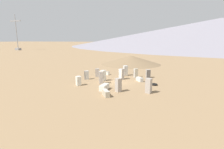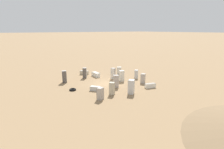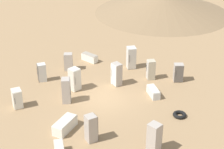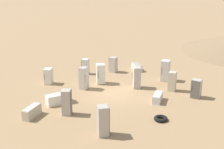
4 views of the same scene
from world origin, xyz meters
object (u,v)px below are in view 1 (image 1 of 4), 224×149
Objects in this scene: discarded_fridge_7 at (97,73)px; discarded_fridge_9 at (149,86)px; discarded_fridge_13 at (136,73)px; scrap_tire at (154,84)px; discarded_fridge_5 at (121,74)px; discarded_fridge_10 at (103,76)px; discarded_fridge_0 at (125,71)px; discarded_fridge_4 at (140,79)px; discarded_fridge_3 at (104,87)px; discarded_fridge_6 at (101,78)px; discarded_fridge_1 at (106,93)px; power_pylon_0 at (17,39)px; discarded_fridge_14 at (87,75)px; discarded_fridge_8 at (78,81)px; discarded_fridge_12 at (148,74)px; discarded_fridge_2 at (118,85)px; discarded_fridge_11 at (106,73)px.

discarded_fridge_7 is 12.57m from discarded_fridge_9.
discarded_fridge_13 reaches higher than scrap_tire.
discarded_fridge_5 is 1.22× the size of discarded_fridge_7.
discarded_fridge_7 is 0.85× the size of discarded_fridge_10.
discarded_fridge_0 is 1.04× the size of discarded_fridge_5.
discarded_fridge_3 is at bearing -159.48° from discarded_fridge_4.
discarded_fridge_4 is at bearing 169.47° from discarded_fridge_13.
discarded_fridge_1 is at bearing -0.89° from discarded_fridge_6.
discarded_fridge_0 is 5.05m from discarded_fridge_4.
discarded_fridge_9 is (-90.93, 70.80, -6.05)m from power_pylon_0.
discarded_fridge_4 is at bearing 128.33° from discarded_fridge_9.
discarded_fridge_13 is at bearing -106.10° from discarded_fridge_14.
discarded_fridge_6 reaches higher than discarded_fridge_1.
discarded_fridge_1 is 1.15× the size of discarded_fridge_8.
discarded_fridge_0 is at bearing 92.07° from discarded_fridge_4.
power_pylon_0 reaches higher than discarded_fridge_12.
discarded_fridge_2 is at bearing 140.66° from power_pylon_0.
discarded_fridge_14 is (0.98, 2.60, -0.01)m from discarded_fridge_7.
discarded_fridge_8 is (0.41, 6.68, -0.06)m from discarded_fridge_7.
scrap_tire is (-11.54, 0.65, -0.63)m from discarded_fridge_14.
power_pylon_0 is 16.09× the size of discarded_fridge_8.
discarded_fridge_4 is 9.11m from discarded_fridge_14.
discarded_fridge_8 is (8.43, 5.40, 0.38)m from discarded_fridge_4.
discarded_fridge_11 is at bearing -62.19° from discarded_fridge_14.
discarded_fridge_6 is 7.43m from discarded_fridge_13.
discarded_fridge_12 is 11.01m from discarded_fridge_14.
discarded_fridge_14 is 1.61× the size of scrap_tire.
discarded_fridge_1 is 1.73× the size of scrap_tire.
discarded_fridge_12 is at bearing 108.82° from discarded_fridge_2.
discarded_fridge_2 is 1.30× the size of discarded_fridge_8.
discarded_fridge_13 is at bearing 74.19° from discarded_fridge_4.
discarded_fridge_11 is (5.32, -10.43, -0.58)m from discarded_fridge_2.
discarded_fridge_13 is at bearing -10.34° from discarded_fridge_12.
discarded_fridge_3 is 5.99m from discarded_fridge_9.
discarded_fridge_0 reaches higher than discarded_fridge_14.
discarded_fridge_5 is at bearing -23.04° from scrap_tire.
discarded_fridge_2 reaches higher than discarded_fridge_14.
discarded_fridge_3 is at bearing 117.84° from discarded_fridge_8.
discarded_fridge_1 is at bearing -130.43° from discarded_fridge_9.
discarded_fridge_5 is 1.98× the size of scrap_tire.
discarded_fridge_6 is 2.05× the size of scrap_tire.
discarded_fridge_12 is at bearing -117.75° from discarded_fridge_5.
scrap_tire is at bearing -76.21° from discarded_fridge_4.
discarded_fridge_0 is 1.16× the size of discarded_fridge_13.
discarded_fridge_10 reaches higher than scrap_tire.
discarded_fridge_8 reaches higher than scrap_tire.
power_pylon_0 is 115.40m from discarded_fridge_9.
discarded_fridge_2 is 1.21× the size of discarded_fridge_12.
discarded_fridge_11 is 1.78× the size of scrap_tire.
discarded_fridge_0 reaches higher than discarded_fridge_11.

